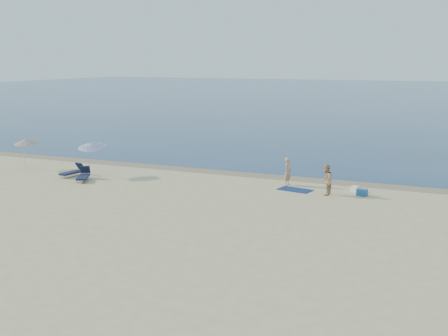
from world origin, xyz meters
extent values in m
plane|color=beige|center=(0.00, 0.00, 0.00)|extent=(160.00, 160.00, 0.00)
cube|color=#0D294E|center=(0.00, 100.00, 0.00)|extent=(240.00, 160.00, 0.01)
cube|color=#847254|center=(0.00, 19.40, 0.00)|extent=(240.00, 1.60, 0.00)
imported|color=tan|center=(3.22, 17.48, 0.79)|extent=(0.46, 0.63, 1.58)
imported|color=tan|center=(5.69, 16.10, 0.80)|extent=(0.63, 0.80, 1.60)
cube|color=#0F214F|center=(3.92, 16.53, 0.01)|extent=(1.94, 1.32, 0.03)
cube|color=white|center=(6.98, 17.37, 0.16)|extent=(0.45, 0.42, 0.31)
cube|color=#1B5395|center=(7.46, 16.64, 0.18)|extent=(0.59, 0.50, 0.36)
cylinder|color=silver|center=(-8.45, 15.09, 0.93)|extent=(0.13, 0.41, 1.93)
cone|color=white|center=(-8.45, 15.46, 1.87)|extent=(2.03, 2.05, 0.62)
sphere|color=silver|center=(-8.45, 15.46, 2.04)|extent=(0.06, 0.06, 0.06)
cylinder|color=silver|center=(-13.66, 15.34, 0.87)|extent=(0.06, 0.30, 1.83)
cone|color=beige|center=(-13.66, 15.60, 1.78)|extent=(1.66, 1.68, 0.51)
sphere|color=silver|center=(-13.66, 15.60, 1.94)|extent=(0.05, 0.05, 0.05)
cube|color=#141D39|center=(-8.05, 13.92, 0.23)|extent=(1.21, 1.63, 0.10)
cube|color=#141D39|center=(-8.40, 14.61, 0.51)|extent=(0.67, 0.59, 0.50)
cylinder|color=#A5A5AD|center=(-7.85, 14.03, 0.11)|extent=(0.03, 0.03, 0.23)
cube|color=#151D3B|center=(-9.47, 14.66, 0.22)|extent=(0.77, 1.57, 0.10)
cube|color=#151D3B|center=(-9.36, 15.40, 0.50)|extent=(0.60, 0.44, 0.49)
cylinder|color=#A5A5AD|center=(-9.26, 14.63, 0.11)|extent=(0.03, 0.03, 0.22)
camera|label=1|loc=(12.04, -12.06, 6.94)|focal=45.00mm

